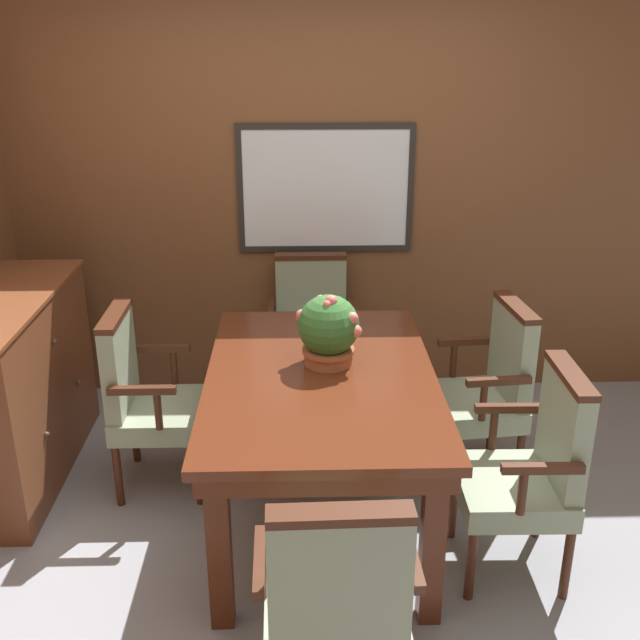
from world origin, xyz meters
TOP-DOWN VIEW (x-y plane):
  - ground_plane at (0.00, 0.00)m, footprint 14.00×14.00m
  - wall_back at (0.00, 1.74)m, footprint 7.20×0.08m
  - dining_table at (0.02, 0.29)m, footprint 1.04×1.58m
  - chair_right_near at (0.90, -0.09)m, footprint 0.47×0.53m
  - chair_left_far at (-0.85, 0.62)m, footprint 0.46×0.52m
  - chair_right_far at (0.89, 0.67)m, footprint 0.50×0.55m
  - chair_head_far at (-0.00, 1.48)m, footprint 0.53×0.47m
  - chair_head_near at (0.04, -0.87)m, footprint 0.53×0.47m
  - potted_plant at (0.06, 0.40)m, footprint 0.30×0.28m
  - sideboard_cabinet at (-1.56, 0.73)m, footprint 0.51×1.30m

SIDE VIEW (x-z plane):
  - ground_plane at x=0.00m, z-range 0.00..0.00m
  - sideboard_cabinet at x=-1.56m, z-range 0.00..0.99m
  - chair_right_near at x=0.90m, z-range 0.03..0.98m
  - chair_left_far at x=-0.85m, z-range 0.03..0.98m
  - chair_right_far at x=0.89m, z-range 0.03..0.98m
  - chair_head_far at x=0.00m, z-range 0.03..0.98m
  - chair_head_near at x=0.04m, z-range 0.03..0.98m
  - dining_table at x=0.02m, z-range 0.29..1.06m
  - potted_plant at x=0.06m, z-range 0.77..1.11m
  - wall_back at x=0.00m, z-range 0.00..2.45m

